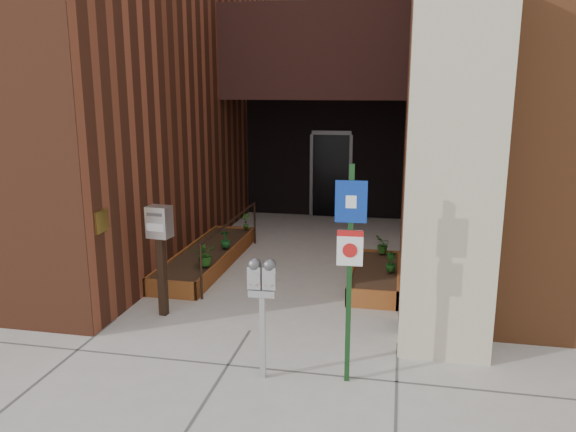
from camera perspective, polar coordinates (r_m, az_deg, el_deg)
The scene contains 15 objects.
ground at distance 7.88m, azimuth -3.93°, elevation -11.56°, with size 80.00×80.00×0.00m, color #9E9991.
architecture at distance 14.07m, azimuth 2.84°, elevation 19.94°, with size 20.00×14.60×10.00m.
planter_left at distance 10.69m, azimuth -8.17°, elevation -4.22°, with size 0.90×3.60×0.30m.
planter_right at distance 9.64m, azimuth 8.85°, elevation -6.17°, with size 0.80×2.20×0.30m.
handrail at distance 10.33m, azimuth -5.75°, elevation -1.23°, with size 0.04×3.34×0.90m.
parking_meter at distance 6.28m, azimuth -2.65°, elevation -7.14°, with size 0.32×0.16×1.44m.
sign_post at distance 6.10m, azimuth 6.30°, elevation -3.69°, with size 0.34×0.09×2.48m.
payment_dropbox at distance 8.21m, azimuth -12.86°, elevation -2.13°, with size 0.35×0.28×1.63m.
shrub_left_a at distance 9.65m, azimuth -8.38°, elevation -3.86°, with size 0.36×0.36×0.40m, color #215618.
shrub_left_b at distance 9.78m, azimuth -8.73°, elevation -3.84°, with size 0.18×0.18×0.33m, color #2D631C.
shrub_left_c at distance 10.66m, azimuth -6.39°, elevation -2.34°, with size 0.19×0.19×0.33m, color #17531D.
shrub_left_d at distance 11.98m, azimuth -4.33°, elevation -0.53°, with size 0.19×0.19×0.36m, color #2C5F1B.
shrub_right_a at distance 9.41m, azimuth 10.40°, elevation -4.70°, with size 0.17×0.17×0.29m, color #164F16.
shrub_right_b at distance 9.48m, azimuth 10.42°, elevation -4.40°, with size 0.18×0.18×0.34m, color #185419.
shrub_right_c at distance 10.40m, azimuth 9.61°, elevation -2.87°, with size 0.29×0.29×0.33m, color #225819.
Camera 1 is at (1.93, -6.91, 3.27)m, focal length 35.00 mm.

